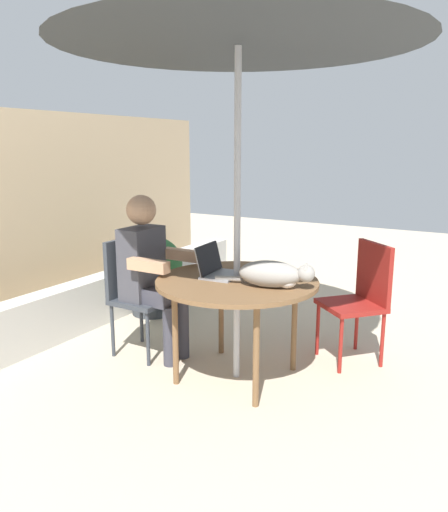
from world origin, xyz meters
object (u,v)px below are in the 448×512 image
(patio_table, at_px, (237,287))
(chair_empty, at_px, (362,293))
(laptop, at_px, (216,267))
(cat, at_px, (274,274))
(person_seated, at_px, (150,268))
(patio_umbrella, at_px, (238,15))
(potted_plant_near_fence, at_px, (152,271))
(chair_occupied, at_px, (134,287))

(patio_table, relative_size, chair_empty, 1.23)
(laptop, distance_m, cat, 0.47)
(patio_table, height_order, laptop, laptop)
(person_seated, bearing_deg, cat, -92.55)
(patio_umbrella, relative_size, potted_plant_near_fence, 3.36)
(patio_umbrella, bearing_deg, chair_occupied, 90.00)
(chair_empty, xyz_separation_m, cat, (-0.76, 0.36, 0.26))
(chair_occupied, height_order, cat, chair_occupied)
(person_seated, xyz_separation_m, potted_plant_near_fence, (0.78, 0.61, -0.27))
(chair_empty, height_order, laptop, laptop)
(laptop, bearing_deg, person_seated, 91.99)
(patio_table, relative_size, patio_umbrella, 0.43)
(patio_umbrella, relative_size, person_seated, 2.05)
(laptop, bearing_deg, patio_umbrella, -96.19)
(patio_umbrella, bearing_deg, chair_empty, -42.30)
(patio_umbrella, relative_size, chair_empty, 2.83)
(person_seated, xyz_separation_m, cat, (-0.05, -1.03, 0.09))
(cat, distance_m, potted_plant_near_fence, 1.87)
(chair_occupied, distance_m, laptop, 0.76)
(patio_umbrella, relative_size, laptop, 7.89)
(chair_empty, distance_m, potted_plant_near_fence, 2.00)
(person_seated, height_order, laptop, person_seated)
(patio_umbrella, relative_size, chair_occupied, 2.83)
(patio_umbrella, xyz_separation_m, laptop, (0.02, 0.18, -1.58))
(chair_occupied, relative_size, person_seated, 0.72)
(chair_empty, xyz_separation_m, laptop, (-0.70, 0.83, 0.24))
(patio_table, relative_size, laptop, 3.42)
(patio_umbrella, bearing_deg, cat, -98.95)
(patio_umbrella, xyz_separation_m, cat, (-0.05, -0.29, -1.56))
(person_seated, bearing_deg, laptop, -88.01)
(person_seated, bearing_deg, potted_plant_near_fence, 37.83)
(person_seated, distance_m, laptop, 0.56)
(potted_plant_near_fence, bearing_deg, person_seated, -142.17)
(laptop, bearing_deg, patio_table, -96.19)
(person_seated, height_order, potted_plant_near_fence, person_seated)
(patio_table, height_order, patio_umbrella, patio_umbrella)
(chair_occupied, relative_size, cat, 1.37)
(laptop, xyz_separation_m, cat, (-0.07, -0.47, 0.02))
(chair_occupied, bearing_deg, laptop, -88.45)
(laptop, bearing_deg, chair_empty, -49.98)
(person_seated, distance_m, cat, 1.03)
(patio_umbrella, distance_m, laptop, 1.59)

